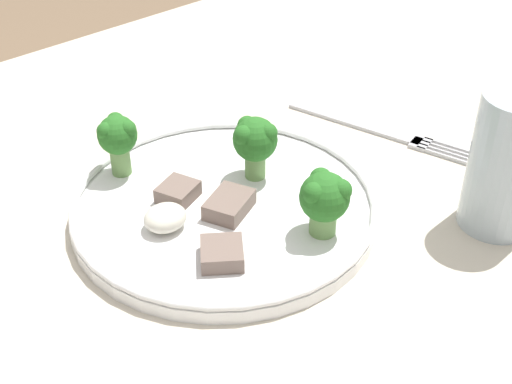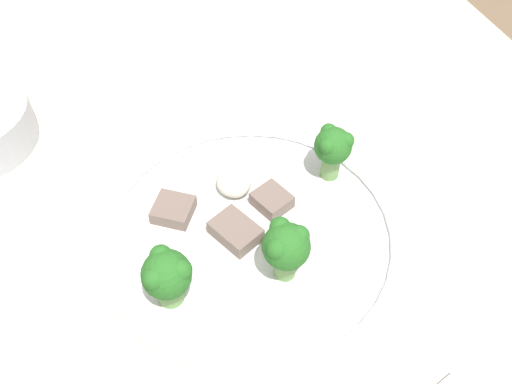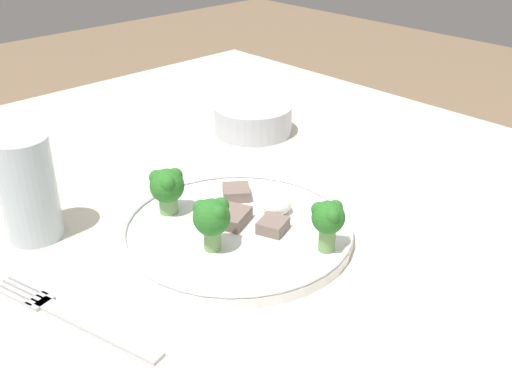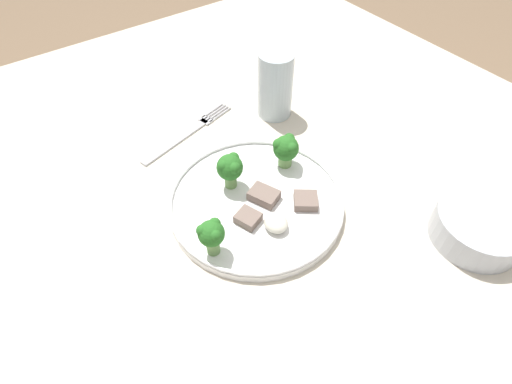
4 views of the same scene
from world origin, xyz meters
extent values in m
cube|color=beige|center=(0.00, 0.00, 0.74)|extent=(1.20, 1.05, 0.03)
cylinder|color=brown|center=(0.54, -0.46, 0.36)|extent=(0.06, 0.06, 0.72)
cylinder|color=white|center=(0.05, -0.10, 0.76)|extent=(0.26, 0.26, 0.01)
torus|color=white|center=(0.05, -0.10, 0.77)|extent=(0.26, 0.26, 0.01)
cylinder|color=#709E56|center=(0.00, -0.12, 0.77)|extent=(0.02, 0.02, 0.03)
sphere|color=#286B23|center=(0.00, -0.12, 0.80)|extent=(0.04, 0.04, 0.04)
sphere|color=#286B23|center=(0.01, -0.12, 0.81)|extent=(0.02, 0.02, 0.02)
sphere|color=#286B23|center=(-0.01, -0.11, 0.81)|extent=(0.02, 0.02, 0.02)
sphere|color=#286B23|center=(0.00, -0.13, 0.81)|extent=(0.02, 0.02, 0.02)
cylinder|color=#709E56|center=(0.01, -0.02, 0.77)|extent=(0.02, 0.02, 0.02)
sphere|color=#286B23|center=(0.01, -0.02, 0.80)|extent=(0.04, 0.04, 0.04)
sphere|color=#286B23|center=(0.03, -0.02, 0.81)|extent=(0.02, 0.02, 0.02)
sphere|color=#286B23|center=(0.01, -0.01, 0.81)|extent=(0.02, 0.02, 0.02)
sphere|color=#286B23|center=(0.01, -0.03, 0.81)|extent=(0.02, 0.02, 0.02)
cylinder|color=#709E56|center=(0.09, -0.20, 0.78)|extent=(0.02, 0.02, 0.03)
sphere|color=#286B23|center=(0.09, -0.20, 0.80)|extent=(0.04, 0.04, 0.04)
sphere|color=#286B23|center=(0.10, -0.20, 0.81)|extent=(0.02, 0.02, 0.02)
sphere|color=#286B23|center=(0.08, -0.19, 0.81)|extent=(0.02, 0.02, 0.02)
sphere|color=#286B23|center=(0.08, -0.21, 0.81)|extent=(0.02, 0.02, 0.02)
cube|color=#756056|center=(0.05, -0.09, 0.77)|extent=(0.05, 0.05, 0.01)
cube|color=#756056|center=(0.07, -0.14, 0.77)|extent=(0.04, 0.04, 0.01)
cube|color=#756056|center=(0.10, -0.05, 0.77)|extent=(0.05, 0.05, 0.01)
ellipsoid|color=silver|center=(0.11, -0.11, 0.77)|extent=(0.04, 0.03, 0.02)
camera|label=1|loc=(0.36, 0.28, 1.13)|focal=50.00mm
camera|label=2|loc=(-0.25, 0.01, 1.20)|focal=42.00mm
camera|label=3|loc=(-0.34, -0.54, 1.12)|focal=42.00mm
camera|label=4|loc=(0.36, -0.33, 1.22)|focal=28.00mm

